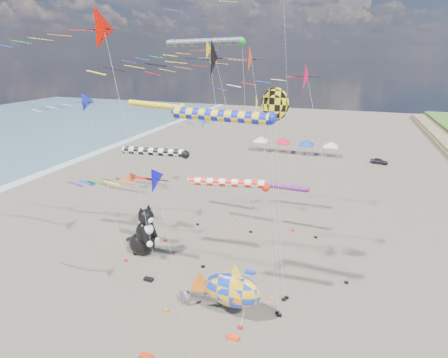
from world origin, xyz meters
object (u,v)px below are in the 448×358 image
object	(u,v)px
fish_inflatable	(232,289)
cat_inflatable	(143,229)
child_green	(220,302)
person_adult	(187,297)
child_blue	(205,289)
parked_car	(379,161)

from	to	relation	value
fish_inflatable	cat_inflatable	bearing A→B (deg)	152.07
cat_inflatable	child_green	world-z (taller)	cat_inflatable
person_adult	child_green	size ratio (longest dim) A/B	1.51
person_adult	child_green	distance (m)	2.85
person_adult	child_blue	xyz separation A→B (m)	(0.80, 2.05, -0.44)
fish_inflatable	person_adult	bearing A→B (deg)	179.99
child_green	child_blue	size ratio (longest dim) A/B	1.23
fish_inflatable	child_green	distance (m)	2.56
child_blue	parked_car	bearing A→B (deg)	36.96
child_green	child_blue	world-z (taller)	child_green
fish_inflatable	child_green	size ratio (longest dim) A/B	5.06
cat_inflatable	child_green	xyz separation A→B (m)	(10.70, -5.67, -2.33)
parked_car	child_blue	bearing A→B (deg)	171.79
cat_inflatable	child_green	bearing A→B (deg)	-7.44
person_adult	parked_car	distance (m)	53.83
person_adult	child_green	bearing A→B (deg)	-15.59
parked_car	person_adult	bearing A→B (deg)	171.74
fish_inflatable	person_adult	world-z (taller)	fish_inflatable
person_adult	child_blue	distance (m)	2.24
child_blue	child_green	bearing A→B (deg)	-68.10
cat_inflatable	child_blue	distance (m)	10.06
cat_inflatable	child_green	size ratio (longest dim) A/B	4.77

